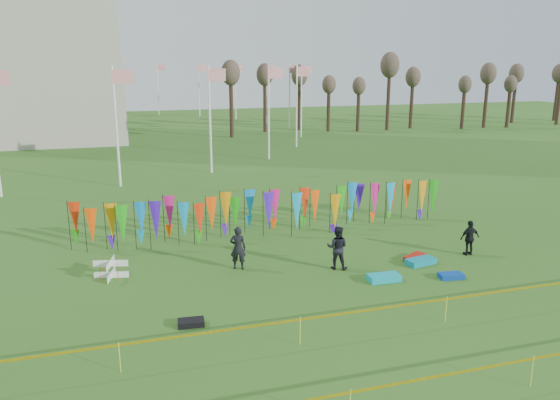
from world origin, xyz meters
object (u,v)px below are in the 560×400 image
object	(u,v)px
kite_bag_blue	(451,276)
kite_bag_teal	(421,261)
box_kite	(111,269)
kite_bag_red	(415,257)
person_mid	(337,248)
kite_bag_turquoise	(384,278)
person_right	(470,238)
kite_bag_black	(191,323)
person_left	(238,248)

from	to	relation	value
kite_bag_blue	kite_bag_teal	world-z (taller)	kite_bag_teal
box_kite	kite_bag_red	size ratio (longest dim) A/B	0.69
person_mid	kite_bag_turquoise	bearing A→B (deg)	154.52
person_right	kite_bag_black	xyz separation A→B (m)	(-12.62, -3.12, -0.69)
person_right	kite_bag_blue	size ratio (longest dim) A/B	1.66
kite_bag_red	kite_bag_black	bearing A→B (deg)	-162.03
kite_bag_black	kite_bag_turquoise	bearing A→B (deg)	11.35
person_mid	person_right	bearing A→B (deg)	-152.73
person_mid	kite_bag_teal	size ratio (longest dim) A/B	1.43
person_mid	kite_bag_turquoise	distance (m)	2.28
kite_bag_red	box_kite	bearing A→B (deg)	172.68
kite_bag_turquoise	kite_bag_black	world-z (taller)	kite_bag_turquoise
kite_bag_red	kite_bag_black	size ratio (longest dim) A/B	1.31
person_left	box_kite	bearing A→B (deg)	14.27
person_mid	kite_bag_teal	world-z (taller)	person_mid
box_kite	kite_bag_turquoise	world-z (taller)	box_kite
person_right	kite_bag_blue	xyz separation A→B (m)	(-2.28, -2.10, -0.68)
box_kite	kite_bag_teal	size ratio (longest dim) A/B	0.60
kite_bag_turquoise	kite_bag_teal	size ratio (longest dim) A/B	0.98
person_right	kite_bag_turquoise	world-z (taller)	person_right
person_left	kite_bag_red	xyz separation A→B (m)	(7.50, -1.17, -0.80)
kite_bag_turquoise	kite_bag_blue	world-z (taller)	kite_bag_turquoise
person_right	kite_bag_blue	bearing A→B (deg)	42.86
kite_bag_turquoise	kite_bag_blue	xyz separation A→B (m)	(2.65, -0.53, -0.03)
person_right	kite_bag_blue	distance (m)	3.17
person_left	kite_bag_teal	size ratio (longest dim) A/B	1.42
box_kite	kite_bag_turquoise	bearing A→B (deg)	-18.15
person_left	person_mid	world-z (taller)	person_mid
box_kite	kite_bag_blue	xyz separation A→B (m)	(12.79, -3.85, -0.28)
kite_bag_black	kite_bag_red	bearing A→B (deg)	17.97
person_right	kite_bag_teal	world-z (taller)	person_right
person_mid	kite_bag_red	world-z (taller)	person_mid
kite_bag_black	kite_bag_teal	world-z (taller)	kite_bag_teal
person_left	kite_bag_turquoise	distance (m)	5.95
kite_bag_red	kite_bag_teal	size ratio (longest dim) A/B	0.87
person_left	kite_bag_turquoise	world-z (taller)	person_left
kite_bag_red	person_left	bearing A→B (deg)	171.15
kite_bag_black	kite_bag_blue	bearing A→B (deg)	5.62
person_mid	kite_bag_red	xyz separation A→B (m)	(3.61, -0.03, -0.80)
person_mid	person_right	distance (m)	6.18
kite_bag_blue	kite_bag_red	distance (m)	2.26
person_left	kite_bag_teal	world-z (taller)	person_left
kite_bag_teal	person_mid	bearing A→B (deg)	170.82
kite_bag_red	kite_bag_black	world-z (taller)	kite_bag_red
person_left	kite_bag_blue	distance (m)	8.54
box_kite	kite_bag_blue	size ratio (longest dim) A/B	0.81
kite_bag_black	kite_bag_teal	xyz separation A→B (m)	(10.00, 2.71, 0.02)
box_kite	kite_bag_turquoise	distance (m)	10.67
person_left	kite_bag_blue	xyz separation A→B (m)	(7.79, -3.41, -0.80)
box_kite	person_mid	distance (m)	9.04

